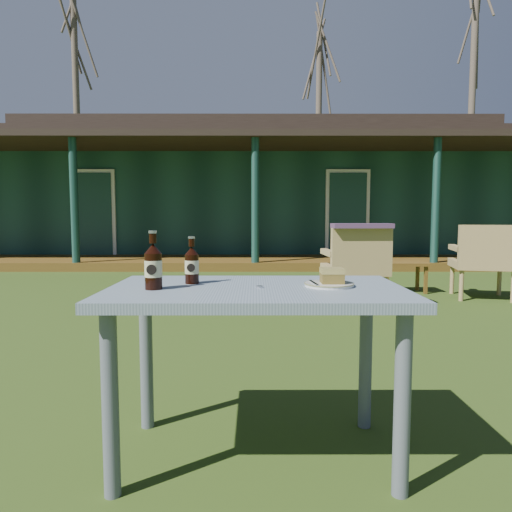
{
  "coord_description": "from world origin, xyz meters",
  "views": [
    {
      "loc": [
        -0.0,
        -3.44,
        1.01
      ],
      "look_at": [
        0.0,
        -1.3,
        0.82
      ],
      "focal_mm": 32.0,
      "sensor_mm": 36.0,
      "label": 1
    }
  ],
  "objects_px": {
    "cola_bottle_far": "(153,266)",
    "armchair_right": "(484,258)",
    "cake_slice": "(332,275)",
    "plate": "(329,284)",
    "side_table": "(403,266)",
    "cafe_table": "(256,311)",
    "cola_bottle_near": "(192,265)",
    "armchair_left": "(356,262)"
  },
  "relations": [
    {
      "from": "cafe_table",
      "to": "cola_bottle_far",
      "type": "xyz_separation_m",
      "value": [
        -0.41,
        -0.06,
        0.19
      ]
    },
    {
      "from": "plate",
      "to": "armchair_right",
      "type": "xyz_separation_m",
      "value": [
        2.45,
        3.58,
        -0.22
      ]
    },
    {
      "from": "cola_bottle_near",
      "to": "cola_bottle_far",
      "type": "bearing_deg",
      "value": -130.75
    },
    {
      "from": "armchair_right",
      "to": "side_table",
      "type": "distance_m",
      "value": 0.97
    },
    {
      "from": "cola_bottle_near",
      "to": "armchair_left",
      "type": "xyz_separation_m",
      "value": [
        1.39,
        3.07,
        -0.31
      ]
    },
    {
      "from": "cola_bottle_far",
      "to": "armchair_right",
      "type": "xyz_separation_m",
      "value": [
        3.16,
        3.66,
        -0.31
      ]
    },
    {
      "from": "plate",
      "to": "cola_bottle_far",
      "type": "xyz_separation_m",
      "value": [
        -0.71,
        -0.08,
        0.08
      ]
    },
    {
      "from": "cake_slice",
      "to": "cola_bottle_far",
      "type": "bearing_deg",
      "value": -174.36
    },
    {
      "from": "cola_bottle_near",
      "to": "cake_slice",
      "type": "bearing_deg",
      "value": -7.86
    },
    {
      "from": "cake_slice",
      "to": "side_table",
      "type": "xyz_separation_m",
      "value": [
        1.64,
        4.12,
        -0.42
      ]
    },
    {
      "from": "cake_slice",
      "to": "cola_bottle_far",
      "type": "distance_m",
      "value": 0.72
    },
    {
      "from": "cola_bottle_far",
      "to": "armchair_right",
      "type": "bearing_deg",
      "value": 49.23
    },
    {
      "from": "cake_slice",
      "to": "armchair_right",
      "type": "distance_m",
      "value": 4.35
    },
    {
      "from": "armchair_right",
      "to": "plate",
      "type": "bearing_deg",
      "value": -124.36
    },
    {
      "from": "plate",
      "to": "cola_bottle_far",
      "type": "height_order",
      "value": "cola_bottle_far"
    },
    {
      "from": "cola_bottle_far",
      "to": "side_table",
      "type": "relative_size",
      "value": 0.39
    },
    {
      "from": "cafe_table",
      "to": "plate",
      "type": "height_order",
      "value": "plate"
    },
    {
      "from": "cafe_table",
      "to": "cake_slice",
      "type": "bearing_deg",
      "value": 2.66
    },
    {
      "from": "cake_slice",
      "to": "plate",
      "type": "bearing_deg",
      "value": 159.16
    },
    {
      "from": "armchair_left",
      "to": "cola_bottle_far",
      "type": "bearing_deg",
      "value": -115.29
    },
    {
      "from": "plate",
      "to": "cola_bottle_far",
      "type": "distance_m",
      "value": 0.71
    },
    {
      "from": "cafe_table",
      "to": "cola_bottle_far",
      "type": "relative_size",
      "value": 5.18
    },
    {
      "from": "cola_bottle_far",
      "to": "armchair_right",
      "type": "relative_size",
      "value": 0.26
    },
    {
      "from": "cola_bottle_near",
      "to": "armchair_left",
      "type": "distance_m",
      "value": 3.39
    },
    {
      "from": "armchair_left",
      "to": "plate",
      "type": "bearing_deg",
      "value": -104.56
    },
    {
      "from": "cola_bottle_near",
      "to": "side_table",
      "type": "xyz_separation_m",
      "value": [
        2.22,
        4.04,
        -0.46
      ]
    },
    {
      "from": "cola_bottle_far",
      "to": "cake_slice",
      "type": "bearing_deg",
      "value": 5.64
    },
    {
      "from": "side_table",
      "to": "cola_bottle_far",
      "type": "bearing_deg",
      "value": -119.34
    },
    {
      "from": "cola_bottle_far",
      "to": "side_table",
      "type": "xyz_separation_m",
      "value": [
        2.36,
        4.19,
        -0.47
      ]
    },
    {
      "from": "plate",
      "to": "armchair_right",
      "type": "bearing_deg",
      "value": 55.64
    },
    {
      "from": "cola_bottle_far",
      "to": "armchair_right",
      "type": "height_order",
      "value": "cola_bottle_far"
    },
    {
      "from": "cola_bottle_near",
      "to": "armchair_right",
      "type": "distance_m",
      "value": 4.64
    },
    {
      "from": "plate",
      "to": "armchair_left",
      "type": "relative_size",
      "value": 0.23
    },
    {
      "from": "armchair_right",
      "to": "side_table",
      "type": "relative_size",
      "value": 1.5
    },
    {
      "from": "armchair_left",
      "to": "cafe_table",
      "type": "bearing_deg",
      "value": -109.44
    },
    {
      "from": "armchair_left",
      "to": "side_table",
      "type": "xyz_separation_m",
      "value": [
        0.83,
        0.97,
        -0.15
      ]
    },
    {
      "from": "armchair_left",
      "to": "side_table",
      "type": "distance_m",
      "value": 1.28
    },
    {
      "from": "plate",
      "to": "cola_bottle_near",
      "type": "relative_size",
      "value": 1.01
    },
    {
      "from": "cola_bottle_near",
      "to": "plate",
      "type": "bearing_deg",
      "value": -7.59
    },
    {
      "from": "cola_bottle_far",
      "to": "side_table",
      "type": "distance_m",
      "value": 4.83
    },
    {
      "from": "cake_slice",
      "to": "side_table",
      "type": "distance_m",
      "value": 4.45
    },
    {
      "from": "side_table",
      "to": "cafe_table",
      "type": "bearing_deg",
      "value": -115.26
    }
  ]
}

